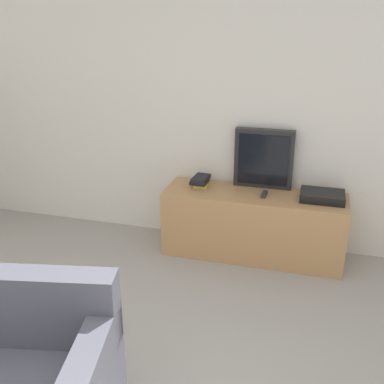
{
  "coord_description": "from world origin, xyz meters",
  "views": [
    {
      "loc": [
        0.67,
        -0.93,
        2.06
      ],
      "look_at": [
        -0.2,
        2.18,
        0.78
      ],
      "focal_mm": 42.0,
      "sensor_mm": 36.0,
      "label": 1
    }
  ],
  "objects_px": {
    "tv_stand": "(253,225)",
    "television": "(264,159)",
    "book_stack": "(201,181)",
    "remote_on_stand": "(264,194)",
    "set_top_box": "(322,196)"
  },
  "relations": [
    {
      "from": "television",
      "to": "book_stack",
      "type": "distance_m",
      "value": 0.6
    },
    {
      "from": "tv_stand",
      "to": "remote_on_stand",
      "type": "bearing_deg",
      "value": -10.13
    },
    {
      "from": "book_stack",
      "to": "remote_on_stand",
      "type": "bearing_deg",
      "value": -7.36
    },
    {
      "from": "book_stack",
      "to": "set_top_box",
      "type": "bearing_deg",
      "value": -2.22
    },
    {
      "from": "book_stack",
      "to": "set_top_box",
      "type": "height_order",
      "value": "book_stack"
    },
    {
      "from": "tv_stand",
      "to": "television",
      "type": "distance_m",
      "value": 0.6
    },
    {
      "from": "book_stack",
      "to": "remote_on_stand",
      "type": "relative_size",
      "value": 1.44
    },
    {
      "from": "tv_stand",
      "to": "remote_on_stand",
      "type": "xyz_separation_m",
      "value": [
        0.08,
        -0.02,
        0.31
      ]
    },
    {
      "from": "book_stack",
      "to": "remote_on_stand",
      "type": "distance_m",
      "value": 0.6
    },
    {
      "from": "remote_on_stand",
      "to": "set_top_box",
      "type": "distance_m",
      "value": 0.49
    },
    {
      "from": "tv_stand",
      "to": "book_stack",
      "type": "relative_size",
      "value": 7.4
    },
    {
      "from": "tv_stand",
      "to": "remote_on_stand",
      "type": "height_order",
      "value": "remote_on_stand"
    },
    {
      "from": "remote_on_stand",
      "to": "set_top_box",
      "type": "height_order",
      "value": "set_top_box"
    },
    {
      "from": "set_top_box",
      "to": "television",
      "type": "bearing_deg",
      "value": 161.53
    },
    {
      "from": "tv_stand",
      "to": "set_top_box",
      "type": "xyz_separation_m",
      "value": [
        0.57,
        0.02,
        0.33
      ]
    }
  ]
}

